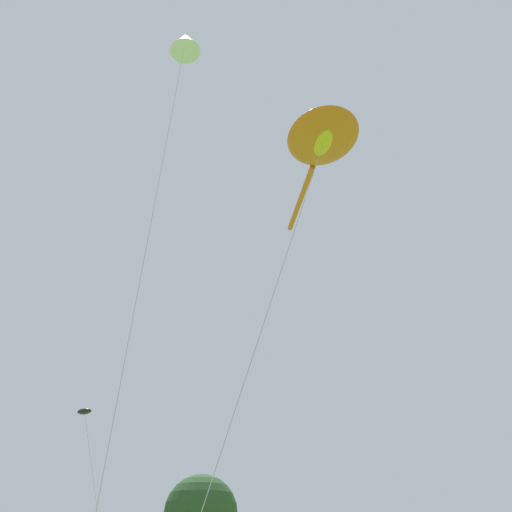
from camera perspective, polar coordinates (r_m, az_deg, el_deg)
The scene contains 3 objects.
big_show_kite at distance 24.15m, azimuth 6.21°, elevation 10.79°, with size 8.70×8.34×16.62m.
small_kite_delta_white at distance 33.27m, azimuth -15.89°, elevation -14.05°, with size 2.95×1.04×8.74m.
small_kite_bird_shape at distance 24.45m, azimuth -6.71°, elevation 19.33°, with size 3.36×3.14×19.74m.
Camera 1 is at (-7.76, -2.65, 1.36)m, focal length 42.34 mm.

